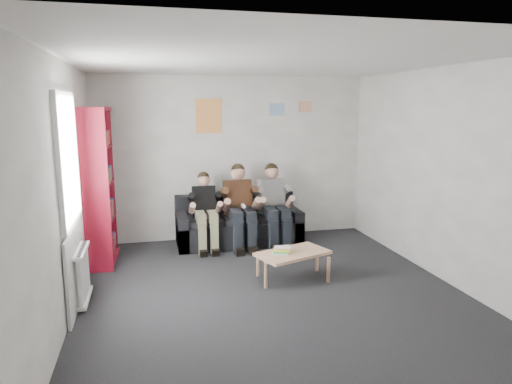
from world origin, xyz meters
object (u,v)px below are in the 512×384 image
bookshelf (100,186)px  person_right (274,205)px  person_left (205,211)px  person_middle (240,207)px  sofa (238,226)px  coffee_table (293,255)px

bookshelf → person_right: bookshelf is taller
person_right → person_left: bearing=172.7°
person_middle → person_right: person_middle is taller
person_middle → sofa: bearing=82.5°
person_middle → person_left: bearing=171.8°
bookshelf → person_middle: (2.06, 0.25, -0.46)m
coffee_table → person_right: size_ratio=0.70×
bookshelf → person_right: 2.67m
sofa → person_right: (0.55, -0.19, 0.36)m
bookshelf → coffee_table: size_ratio=2.40×
coffee_table → person_right: person_right is taller
sofa → person_left: 0.67m
person_left → person_right: person_right is taller
coffee_table → person_left: bearing=120.5°
sofa → person_right: bearing=-19.1°
sofa → bookshelf: size_ratio=0.91×
coffee_table → person_right: 1.60m
person_left → person_right: bearing=2.3°
sofa → coffee_table: sofa is taller
sofa → bookshelf: 2.26m
bookshelf → person_middle: bookshelf is taller
sofa → coffee_table: size_ratio=2.18×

